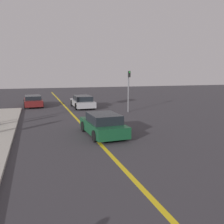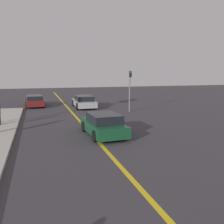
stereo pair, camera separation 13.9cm
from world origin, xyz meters
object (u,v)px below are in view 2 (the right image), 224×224
Objects in this scene: car_parked_left_lot at (35,101)px; traffic_light at (130,87)px; car_ahead_center at (104,125)px; car_far_distant at (84,102)px.

car_parked_left_lot is 1.23× the size of traffic_light.
car_ahead_center is 8.87m from traffic_light.
car_ahead_center is at bearing -76.81° from car_parked_left_lot.
car_ahead_center is 1.10× the size of traffic_light.
car_far_distant is 5.50m from car_parked_left_lot.
car_far_distant reaches higher than car_parked_left_lot.
car_far_distant is at bearing 129.25° from traffic_light.
car_parked_left_lot is 10.88m from traffic_light.
car_far_distant is 5.72m from traffic_light.
car_ahead_center is at bearing -95.15° from car_far_distant.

